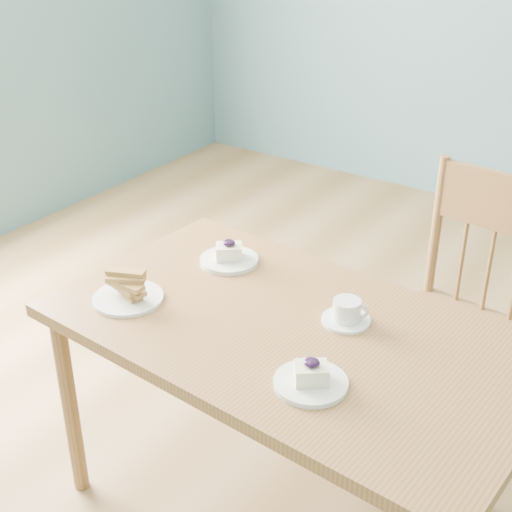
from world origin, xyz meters
TOP-DOWN VIEW (x-y plane):
  - room at (0.00, 0.00)m, footprint 5.01×5.01m
  - dining_table at (-0.16, -0.20)m, footprint 1.34×0.82m
  - dining_chair at (0.12, 0.39)m, footprint 0.48×0.46m
  - cheesecake_plate_near at (0.01, -0.39)m, footprint 0.17×0.17m
  - cheesecake_plate_far at (-0.51, -0.01)m, footprint 0.18×0.18m
  - coffee_cup at (-0.05, -0.10)m, footprint 0.13×0.13m
  - biscotti_plate at (-0.61, -0.35)m, footprint 0.20×0.20m

SIDE VIEW (x-z plane):
  - dining_chair at x=0.12m, z-range 0.01..0.97m
  - dining_table at x=-0.16m, z-range 0.28..0.97m
  - cheesecake_plate_near at x=0.01m, z-range 0.67..0.75m
  - cheesecake_plate_far at x=-0.51m, z-range 0.67..0.75m
  - coffee_cup at x=-0.05m, z-range 0.69..0.75m
  - biscotti_plate at x=-0.61m, z-range 0.67..0.77m
  - room at x=0.00m, z-range -0.01..2.71m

